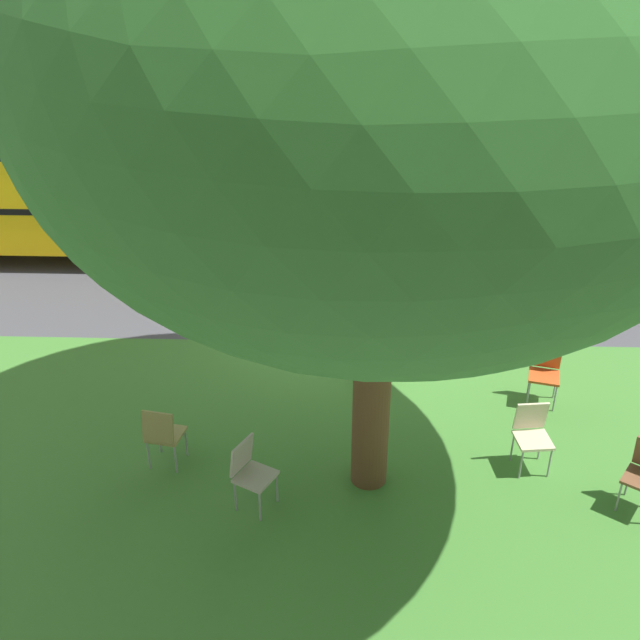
{
  "coord_description": "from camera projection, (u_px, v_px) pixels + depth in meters",
  "views": [
    {
      "loc": [
        -0.06,
        10.5,
        5.95
      ],
      "look_at": [
        0.26,
        1.28,
        0.99
      ],
      "focal_mm": 40.57,
      "sensor_mm": 36.0,
      "label": 1
    }
  ],
  "objects": [
    {
      "name": "ground",
      "position": [
        338.0,
        336.0,
        12.06
      ],
      "size": [
        80.0,
        80.0,
        0.0
      ],
      "primitive_type": "plane",
      "color": "#424247"
    },
    {
      "name": "school_bus",
      "position": [
        40.0,
        169.0,
        14.52
      ],
      "size": [
        10.4,
        2.8,
        2.88
      ],
      "color": "yellow",
      "rests_on": "ground"
    },
    {
      "name": "street_tree",
      "position": [
        385.0,
        76.0,
        6.66
      ],
      "size": [
        6.86,
        6.86,
        7.32
      ],
      "color": "brown",
      "rests_on": "ground"
    },
    {
      "name": "chair_3",
      "position": [
        250.0,
        469.0,
        8.28
      ],
      "size": [
        0.56,
        0.56,
        0.88
      ],
      "color": "#ADA393",
      "rests_on": "ground"
    },
    {
      "name": "chair_2",
      "position": [
        545.0,
        369.0,
        10.18
      ],
      "size": [
        0.51,
        0.51,
        0.88
      ],
      "color": "#C64C1E",
      "rests_on": "ground"
    },
    {
      "name": "chair_1",
      "position": [
        376.0,
        344.0,
        10.79
      ],
      "size": [
        0.5,
        0.49,
        0.88
      ],
      "color": "#C64C1E",
      "rests_on": "ground"
    },
    {
      "name": "chair_5",
      "position": [
        163.0,
        433.0,
        8.89
      ],
      "size": [
        0.49,
        0.49,
        0.88
      ],
      "color": "olive",
      "rests_on": "ground"
    },
    {
      "name": "chair_4",
      "position": [
        532.0,
        432.0,
        8.91
      ],
      "size": [
        0.46,
        0.47,
        0.88
      ],
      "color": "beige",
      "rests_on": "ground"
    },
    {
      "name": "parked_car",
      "position": [
        551.0,
        238.0,
        13.7
      ],
      "size": [
        3.7,
        1.92,
        1.65
      ],
      "color": "maroon",
      "rests_on": "ground"
    },
    {
      "name": "grass_verge",
      "position": [
        335.0,
        459.0,
        9.24
      ],
      "size": [
        48.0,
        6.0,
        0.01
      ],
      "primitive_type": "cube",
      "color": "#3D752D",
      "rests_on": "ground"
    }
  ]
}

